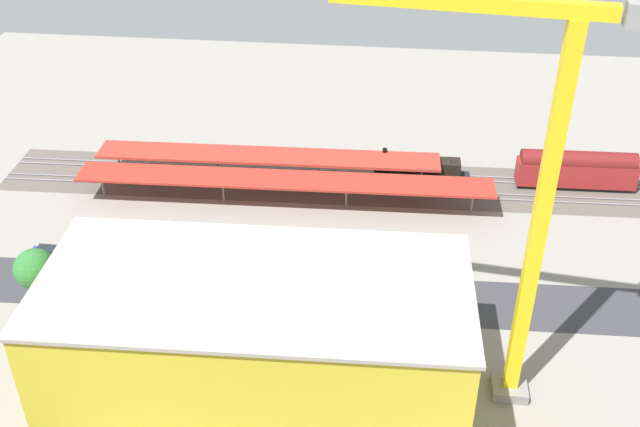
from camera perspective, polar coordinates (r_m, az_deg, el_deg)
ground_plane at (r=98.72m, az=-0.52°, el=-3.92°), size 159.36×159.36×0.00m
rail_bed at (r=116.55m, az=0.73°, el=2.37°), size 99.94×15.90×0.01m
street_asphalt at (r=94.04m, az=-0.96°, el=-6.08°), size 99.82×11.85×0.01m
track_rails at (r=116.46m, az=0.73°, el=2.45°), size 99.57×9.46×0.12m
platform_canopy_near at (r=109.06m, az=-2.71°, el=2.51°), size 59.71×7.17×4.28m
platform_canopy_far at (r=115.30m, az=-3.92°, el=4.30°), size 51.60×6.83×4.38m
locomotive at (r=117.55m, az=7.60°, el=3.31°), size 14.65×3.02×4.95m
passenger_coach at (r=119.86m, az=18.59°, el=3.18°), size 17.51×3.47×6.01m
parked_car_0 at (r=95.72m, az=5.55°, el=-4.85°), size 4.64×2.07×1.79m
parked_car_1 at (r=96.33m, az=1.22°, el=-4.42°), size 4.27×1.83×1.72m
parked_car_2 at (r=96.39m, az=-3.14°, el=-4.46°), size 4.08×1.95×1.65m
parked_car_3 at (r=97.81m, az=-7.97°, el=-4.14°), size 4.60×1.83×1.70m
parked_car_4 at (r=99.86m, az=-11.78°, el=-3.72°), size 4.50×1.83×1.62m
parked_car_5 at (r=102.52m, az=-16.09°, el=-3.33°), size 4.73×1.93×1.64m
parked_car_6 at (r=105.80m, az=-19.66°, el=-2.82°), size 4.33×1.90×1.67m
construction_building at (r=77.42m, az=-4.71°, el=-9.49°), size 41.42×19.90×14.13m
construction_roof_slab at (r=72.75m, az=-4.96°, el=-5.25°), size 42.03×20.52×0.40m
tower_crane at (r=69.66m, az=15.10°, el=1.49°), size 25.14×4.64×41.58m
box_truck_0 at (r=95.99m, az=-11.13°, el=-4.58°), size 8.69×2.89×3.50m
box_truck_1 at (r=91.56m, az=2.73°, el=-6.07°), size 8.69×2.84×3.28m
box_truck_2 at (r=93.54m, az=-5.91°, el=-5.14°), size 9.05×3.34×3.67m
street_tree_0 at (r=95.19m, az=-20.48°, el=-3.91°), size 4.88×4.88×7.85m
street_tree_1 at (r=88.50m, az=-4.74°, el=-5.54°), size 5.04×5.04×6.82m
street_tree_2 at (r=87.70m, az=-1.14°, el=-5.12°), size 6.04×6.04×8.16m
street_tree_3 at (r=87.03m, az=2.84°, el=-5.93°), size 5.87×5.87×7.57m
traffic_light at (r=98.38m, az=-10.78°, el=-1.66°), size 0.50×0.36×6.47m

